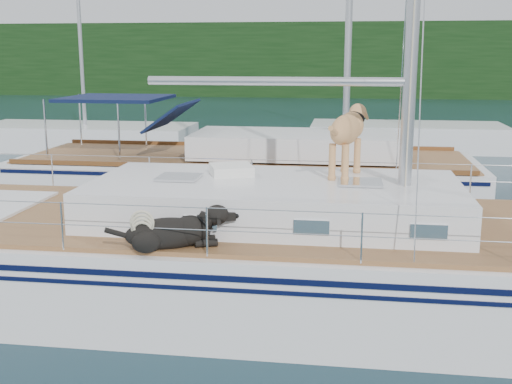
# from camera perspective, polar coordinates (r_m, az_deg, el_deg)

# --- Properties ---
(ground) EXTENTS (120.00, 120.00, 0.00)m
(ground) POSITION_cam_1_polar(r_m,az_deg,el_deg) (9.73, -3.13, -9.41)
(ground) COLOR black
(ground) RESTS_ON ground
(tree_line) EXTENTS (90.00, 3.00, 6.00)m
(tree_line) POSITION_cam_1_polar(r_m,az_deg,el_deg) (53.89, 6.50, 11.58)
(tree_line) COLOR black
(tree_line) RESTS_ON ground
(shore_bank) EXTENTS (92.00, 1.00, 1.20)m
(shore_bank) POSITION_cam_1_polar(r_m,az_deg,el_deg) (55.17, 6.48, 9.10)
(shore_bank) COLOR #595147
(shore_bank) RESTS_ON ground
(main_sailboat) EXTENTS (12.00, 3.91, 14.01)m
(main_sailboat) POSITION_cam_1_polar(r_m,az_deg,el_deg) (9.48, -2.56, -5.61)
(main_sailboat) COLOR silver
(main_sailboat) RESTS_ON ground
(neighbor_sailboat) EXTENTS (11.00, 3.50, 13.30)m
(neighbor_sailboat) POSITION_cam_1_polar(r_m,az_deg,el_deg) (15.65, -0.57, 1.36)
(neighbor_sailboat) COLOR silver
(neighbor_sailboat) RESTS_ON ground
(bg_boat_west) EXTENTS (8.00, 3.00, 11.65)m
(bg_boat_west) POSITION_cam_1_polar(r_m,az_deg,el_deg) (25.07, -14.88, 4.66)
(bg_boat_west) COLOR silver
(bg_boat_west) RESTS_ON ground
(bg_boat_center) EXTENTS (7.20, 3.00, 11.65)m
(bg_boat_center) POSITION_cam_1_polar(r_m,az_deg,el_deg) (25.15, 13.25, 4.78)
(bg_boat_center) COLOR silver
(bg_boat_center) RESTS_ON ground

